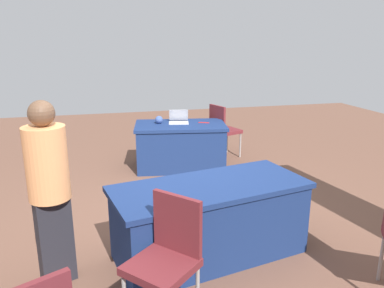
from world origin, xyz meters
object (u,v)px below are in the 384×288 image
table_foreground (181,146)px  scissors_red (204,123)px  person_attendee_standing (49,186)px  laptop_silver (179,120)px  chair_aisle (223,127)px  table_mid_left (210,220)px  yarn_ball (159,120)px  chair_by_pillar (167,253)px

table_foreground → scissors_red: 0.54m
person_attendee_standing → laptop_silver: person_attendee_standing is taller
table_foreground → person_attendee_standing: (1.71, 2.72, 0.52)m
chair_aisle → table_mid_left: bearing=-40.4°
laptop_silver → scissors_red: 0.42m
table_mid_left → yarn_ball: (0.03, -2.79, 0.43)m
chair_aisle → person_attendee_standing: person_attendee_standing is taller
chair_aisle → chair_by_pillar: (1.72, 3.81, 0.01)m
chair_by_pillar → scissors_red: chair_by_pillar is taller
chair_by_pillar → laptop_silver: bearing=-55.4°
table_foreground → chair_aisle: chair_aisle is taller
chair_by_pillar → table_mid_left: bearing=-77.8°
person_attendee_standing → scissors_red: bearing=-148.2°
laptop_silver → table_foreground: bearing=103.9°
table_mid_left → chair_by_pillar: 0.98m
chair_aisle → person_attendee_standing: (2.57, 3.09, 0.34)m
yarn_ball → person_attendee_standing: bearing=64.1°
laptop_silver → chair_aisle: bearing=-151.7°
chair_by_pillar → laptop_silver: chair_by_pillar is taller
table_mid_left → person_attendee_standing: size_ratio=1.24×
person_attendee_standing → scissors_red: size_ratio=8.92×
chair_by_pillar → laptop_silver: 3.66m
chair_aisle → yarn_ball: 1.23m
table_mid_left → chair_aisle: (-1.15, -3.02, 0.18)m
table_foreground → chair_by_pillar: bearing=75.9°
person_attendee_standing → yarn_ball: 3.17m
chair_aisle → chair_by_pillar: bearing=-43.8°
table_foreground → chair_aisle: size_ratio=1.65×
table_mid_left → laptop_silver: laptop_silver is taller
table_foreground → person_attendee_standing: 3.26m
table_foreground → chair_aisle: (-0.85, -0.36, 0.18)m
yarn_ball → laptop_silver: bearing=176.6°
chair_aisle → person_attendee_standing: bearing=-59.3°
table_mid_left → scissors_red: 2.77m
chair_by_pillar → yarn_ball: bearing=-50.3°
table_foreground → yarn_ball: size_ratio=12.58×
chair_aisle → laptop_silver: size_ratio=2.60×
chair_by_pillar → laptop_silver: (-0.86, -3.55, 0.22)m
table_mid_left → chair_aisle: bearing=-110.8°
laptop_silver → yarn_ball: size_ratio=2.94×
table_foreground → chair_aisle: bearing=-157.0°
chair_by_pillar → person_attendee_standing: (0.85, -0.72, 0.33)m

